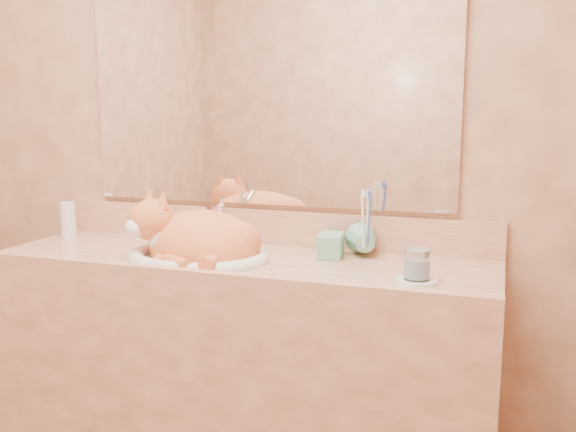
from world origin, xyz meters
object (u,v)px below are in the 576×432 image
(sink_basin, at_px, (198,237))
(cat, at_px, (195,237))
(water_glass, at_px, (417,264))
(soap_dispenser, at_px, (328,235))
(toothbrush_cup, at_px, (366,245))
(vanity_counter, at_px, (238,387))

(sink_basin, relative_size, cat, 1.10)
(sink_basin, relative_size, water_glass, 5.36)
(sink_basin, distance_m, soap_dispenser, 0.41)
(water_glass, bearing_deg, soap_dispenser, 151.10)
(cat, relative_size, toothbrush_cup, 3.99)
(vanity_counter, distance_m, toothbrush_cup, 0.62)
(vanity_counter, xyz_separation_m, soap_dispenser, (0.28, 0.08, 0.51))
(toothbrush_cup, bearing_deg, sink_basin, -162.64)
(vanity_counter, height_order, sink_basin, sink_basin)
(soap_dispenser, height_order, toothbrush_cup, soap_dispenser)
(vanity_counter, height_order, cat, cat)
(soap_dispenser, xyz_separation_m, water_glass, (0.29, -0.16, -0.03))
(vanity_counter, height_order, soap_dispenser, soap_dispenser)
(vanity_counter, distance_m, cat, 0.51)
(soap_dispenser, height_order, water_glass, soap_dispenser)
(water_glass, bearing_deg, sink_basin, 174.72)
(vanity_counter, xyz_separation_m, water_glass, (0.57, -0.08, 0.48))
(cat, bearing_deg, sink_basin, -13.84)
(sink_basin, height_order, cat, cat)
(vanity_counter, xyz_separation_m, cat, (-0.14, -0.01, 0.49))
(toothbrush_cup, height_order, water_glass, same)
(vanity_counter, distance_m, water_glass, 0.75)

